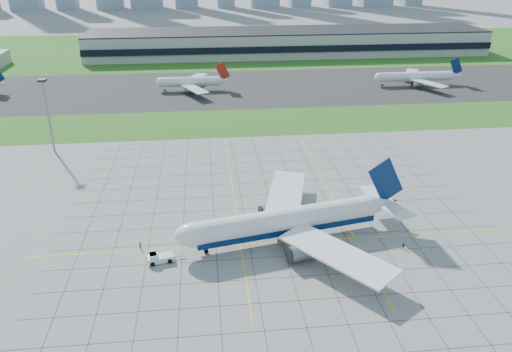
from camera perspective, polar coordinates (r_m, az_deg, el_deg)
The scene contains 13 objects.
ground at distance 123.50m, azimuth 2.86°, elevation -7.09°, with size 1400.00×1400.00×0.00m, color gray.
grass_median at distance 204.95m, azimuth -0.99°, elevation 6.19°, with size 700.00×35.00×0.04m, color #2A631C.
asphalt_taxiway at distance 257.54m, azimuth -2.13°, elevation 10.04°, with size 700.00×75.00×0.04m, color #383838.
grass_far at distance 364.87m, azimuth -3.44°, elevation 14.36°, with size 700.00×145.00×0.04m, color #2A631C.
apron_markings at distance 132.99m, azimuth 2.31°, elevation -4.57°, with size 120.00×130.00×0.03m.
terminal at distance 343.16m, azimuth 3.68°, elevation 15.04°, with size 260.00×43.00×15.80m.
light_mast at distance 183.27m, azimuth -22.80°, elevation 7.30°, with size 2.50×2.50×25.60m.
airliner at distance 120.57m, azimuth 3.68°, elevation -5.17°, with size 57.91×58.10×18.42m.
pushback_tug at distance 116.34m, azimuth -11.03°, elevation -9.16°, with size 8.61×3.92×2.36m.
crew_near at distance 121.86m, azimuth -13.09°, elevation -7.74°, with size 0.67×0.44×1.85m, color black.
crew_far at distance 123.74m, azimuth 16.50°, elevation -7.69°, with size 0.78×0.61×1.61m, color black.
distant_jet_1 at distance 253.32m, azimuth -7.38°, elevation 10.65°, with size 34.20×42.66×14.08m.
distant_jet_2 at distance 274.49m, azimuth 17.83°, elevation 10.77°, with size 44.21×42.66×14.08m.
Camera 1 is at (-17.32, -103.64, 64.90)m, focal length 35.00 mm.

